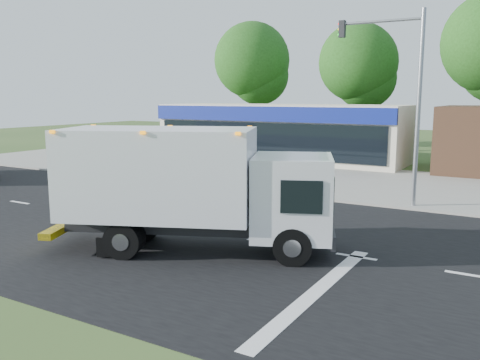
{
  "coord_description": "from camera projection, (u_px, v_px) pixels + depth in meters",
  "views": [
    {
      "loc": [
        7.21,
        -13.82,
        4.57
      ],
      "look_at": [
        -1.6,
        1.22,
        1.7
      ],
      "focal_mm": 38.0,
      "sensor_mm": 36.0,
      "label": 1
    }
  ],
  "objects": [
    {
      "name": "traffic_signal_pole",
      "position": [
        403.0,
        88.0,
        20.61
      ],
      "size": [
        3.51,
        0.25,
        8.0
      ],
      "color": "gray",
      "rests_on": "ground"
    },
    {
      "name": "ems_box_truck",
      "position": [
        189.0,
        181.0,
        14.98
      ],
      "size": [
        8.61,
        5.54,
        3.67
      ],
      "rotation": [
        0.0,
        0.0,
        0.4
      ],
      "color": "black",
      "rests_on": "ground"
    },
    {
      "name": "road_asphalt",
      "position": [
        264.0,
        242.0,
        16.11
      ],
      "size": [
        60.0,
        14.0,
        0.02
      ],
      "primitive_type": "cube",
      "color": "black",
      "rests_on": "ground"
    },
    {
      "name": "sidewalk",
      "position": [
        348.0,
        197.0,
        23.08
      ],
      "size": [
        60.0,
        2.4,
        0.12
      ],
      "primitive_type": "cube",
      "color": "gray",
      "rests_on": "ground"
    },
    {
      "name": "retail_strip_mall",
      "position": [
        282.0,
        132.0,
        37.24
      ],
      "size": [
        18.0,
        6.2,
        4.0
      ],
      "color": "beige",
      "rests_on": "ground"
    },
    {
      "name": "ground",
      "position": [
        264.0,
        242.0,
        16.11
      ],
      "size": [
        120.0,
        120.0,
        0.0
      ],
      "primitive_type": "plane",
      "color": "#385123",
      "rests_on": "ground"
    },
    {
      "name": "background_trees",
      "position": [
        424.0,
        60.0,
        39.31
      ],
      "size": [
        36.77,
        7.39,
        12.1
      ],
      "color": "#332114",
      "rests_on": "ground"
    },
    {
      "name": "parking_apron",
      "position": [
        382.0,
        180.0,
        28.03
      ],
      "size": [
        60.0,
        9.0,
        0.02
      ],
      "primitive_type": "cube",
      "color": "gray",
      "rests_on": "ground"
    },
    {
      "name": "emergency_worker",
      "position": [
        118.0,
        220.0,
        15.44
      ],
      "size": [
        0.7,
        0.63,
        1.73
      ],
      "rotation": [
        0.0,
        0.0,
        0.51
      ],
      "color": "tan",
      "rests_on": "ground"
    },
    {
      "name": "lane_markings",
      "position": [
        284.0,
        260.0,
        14.28
      ],
      "size": [
        55.2,
        7.0,
        0.01
      ],
      "color": "silver",
      "rests_on": "road_asphalt"
    }
  ]
}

